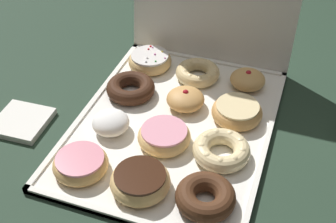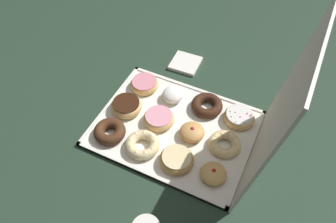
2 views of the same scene
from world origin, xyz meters
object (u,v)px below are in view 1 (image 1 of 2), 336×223
cruller_donut_5 (221,150)px  chocolate_cake_ring_donut_6 (131,88)px  jelly_filled_donut_11 (248,79)px  chocolate_cake_ring_donut_2 (205,197)px  cruller_donut_10 (199,73)px  pink_frosted_donut_0 (81,164)px  jelly_filled_donut_7 (185,99)px  glazed_ring_donut_8 (237,112)px  chocolate_frosted_donut_1 (142,181)px  pink_frosted_donut_4 (166,136)px  powdered_filled_donut_3 (111,123)px  sprinkle_donut_9 (150,60)px  napkin_stack (22,121)px  donut_box (174,126)px

cruller_donut_5 → chocolate_cake_ring_donut_6: same height
cruller_donut_5 → jelly_filled_donut_11: size_ratio=1.38×
chocolate_cake_ring_donut_2 → cruller_donut_10: (-0.12, 0.38, -0.00)m
chocolate_cake_ring_donut_2 → pink_frosted_donut_0: bearing=-179.9°
pink_frosted_donut_0 → cruller_donut_10: size_ratio=1.00×
jelly_filled_donut_7 → glazed_ring_donut_8: (0.12, -0.00, -0.00)m
glazed_ring_donut_8 → chocolate_frosted_donut_1: bearing=-115.2°
pink_frosted_donut_4 → powdered_filled_donut_3: bearing=-179.0°
glazed_ring_donut_8 → sprinkle_donut_9: (-0.26, 0.13, -0.00)m
chocolate_frosted_donut_1 → chocolate_cake_ring_donut_2: chocolate_frosted_donut_1 is taller
sprinkle_donut_9 → cruller_donut_10: sprinkle_donut_9 is taller
chocolate_cake_ring_donut_2 → powdered_filled_donut_3: powdered_filled_donut_3 is taller
chocolate_cake_ring_donut_2 → cruller_donut_5: size_ratio=0.95×
sprinkle_donut_9 → jelly_filled_donut_11: (0.26, -0.00, 0.00)m
sprinkle_donut_9 → jelly_filled_donut_11: bearing=-0.5°
glazed_ring_donut_8 → cruller_donut_10: bearing=135.8°
jelly_filled_donut_7 → cruller_donut_10: 0.12m
chocolate_frosted_donut_1 → cruller_donut_10: chocolate_frosted_donut_1 is taller
jelly_filled_donut_11 → napkin_stack: size_ratio=0.75×
chocolate_frosted_donut_1 → cruller_donut_10: bearing=90.0°
pink_frosted_donut_4 → chocolate_cake_ring_donut_6: size_ratio=0.96×
pink_frosted_donut_0 → pink_frosted_donut_4: bearing=43.9°
jelly_filled_donut_7 → napkin_stack: (-0.33, -0.17, -0.02)m
pink_frosted_donut_0 → chocolate_cake_ring_donut_6: bearing=90.8°
chocolate_cake_ring_donut_2 → jelly_filled_donut_11: bearing=90.1°
chocolate_frosted_donut_1 → cruller_donut_5: 0.18m
jelly_filled_donut_11 → cruller_donut_10: bearing=-176.8°
chocolate_frosted_donut_1 → cruller_donut_5: size_ratio=0.97×
chocolate_frosted_donut_1 → chocolate_cake_ring_donut_2: bearing=2.6°
chocolate_frosted_donut_1 → donut_box: bearing=91.0°
cruller_donut_5 → donut_box: bearing=153.1°
napkin_stack → sprinkle_donut_9: bearing=56.6°
cruller_donut_10 → glazed_ring_donut_8: bearing=-44.2°
chocolate_frosted_donut_1 → glazed_ring_donut_8: size_ratio=1.01×
chocolate_cake_ring_donut_6 → cruller_donut_10: chocolate_cake_ring_donut_6 is taller
chocolate_cake_ring_donut_2 → glazed_ring_donut_8: bearing=89.8°
pink_frosted_donut_0 → glazed_ring_donut_8: bearing=45.1°
pink_frosted_donut_0 → pink_frosted_donut_4: (0.13, 0.13, 0.00)m
cruller_donut_5 → chocolate_cake_ring_donut_6: size_ratio=1.01×
napkin_stack → chocolate_cake_ring_donut_2: bearing=-11.0°
sprinkle_donut_9 → cruller_donut_5: bearing=-45.2°
chocolate_cake_ring_donut_2 → jelly_filled_donut_7: 0.29m
chocolate_frosted_donut_1 → powdered_filled_donut_3: bearing=133.7°
cruller_donut_10 → pink_frosted_donut_0: bearing=-109.3°
chocolate_cake_ring_donut_2 → glazed_ring_donut_8: size_ratio=0.98×
pink_frosted_donut_4 → jelly_filled_donut_7: jelly_filled_donut_7 is taller
cruller_donut_5 → sprinkle_donut_9: 0.36m
pink_frosted_donut_0 → glazed_ring_donut_8: glazed_ring_donut_8 is taller
chocolate_frosted_donut_1 → glazed_ring_donut_8: chocolate_frosted_donut_1 is taller
chocolate_cake_ring_donut_2 → cruller_donut_5: (-0.00, 0.13, -0.00)m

